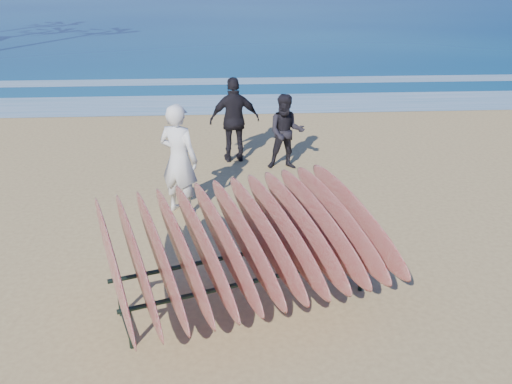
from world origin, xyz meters
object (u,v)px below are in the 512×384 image
(surfboard_rack, at_px, (245,239))
(person_dark_a, at_px, (286,132))
(person_white, at_px, (179,160))
(person_dark_b, at_px, (235,120))

(surfboard_rack, bearing_deg, person_dark_a, 58.48)
(surfboard_rack, xyz_separation_m, person_white, (-0.97, 2.80, 0.05))
(person_dark_a, height_order, person_dark_b, person_dark_b)
(surfboard_rack, relative_size, person_white, 2.03)
(person_dark_a, distance_m, person_dark_b, 1.17)
(person_dark_b, bearing_deg, person_white, 61.45)
(surfboard_rack, xyz_separation_m, person_dark_a, (1.06, 4.81, -0.12))
(person_dark_a, bearing_deg, person_dark_b, 155.64)
(surfboard_rack, xyz_separation_m, person_dark_b, (0.03, 5.35, 0.01))
(person_white, distance_m, person_dark_a, 2.86)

